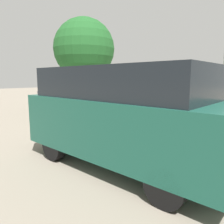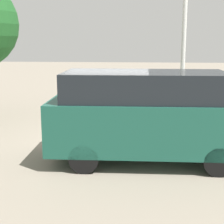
{
  "view_description": "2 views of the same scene",
  "coord_description": "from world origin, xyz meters",
  "px_view_note": "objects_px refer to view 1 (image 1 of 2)",
  "views": [
    {
      "loc": [
        4.45,
        -5.4,
        2.08
      ],
      "look_at": [
        -0.18,
        -0.43,
        1.01
      ],
      "focal_mm": 35.0,
      "sensor_mm": 36.0,
      "label": 1
    },
    {
      "loc": [
        1.06,
        -10.12,
        3.08
      ],
      "look_at": [
        0.21,
        -0.38,
        1.04
      ],
      "focal_mm": 55.0,
      "sensor_mm": 36.0,
      "label": 2
    }
  ],
  "objects_px": {
    "street_tree": "(84,49)",
    "parking_meter_near": "(123,104)",
    "parking_meter_far": "(39,97)",
    "parked_van": "(123,114)"
  },
  "relations": [
    {
      "from": "street_tree",
      "to": "parking_meter_near",
      "type": "bearing_deg",
      "value": -24.7
    },
    {
      "from": "parking_meter_far",
      "to": "street_tree",
      "type": "relative_size",
      "value": 0.27
    },
    {
      "from": "parking_meter_far",
      "to": "parked_van",
      "type": "relative_size",
      "value": 0.29
    },
    {
      "from": "parked_van",
      "to": "parking_meter_near",
      "type": "bearing_deg",
      "value": 128.86
    },
    {
      "from": "parking_meter_near",
      "to": "parking_meter_far",
      "type": "bearing_deg",
      "value": -177.16
    },
    {
      "from": "parking_meter_far",
      "to": "street_tree",
      "type": "distance_m",
      "value": 3.66
    },
    {
      "from": "parking_meter_near",
      "to": "street_tree",
      "type": "relative_size",
      "value": 0.29
    },
    {
      "from": "parking_meter_near",
      "to": "street_tree",
      "type": "distance_m",
      "value": 5.8
    },
    {
      "from": "parking_meter_near",
      "to": "street_tree",
      "type": "height_order",
      "value": "street_tree"
    },
    {
      "from": "street_tree",
      "to": "parked_van",
      "type": "bearing_deg",
      "value": -33.61
    }
  ]
}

